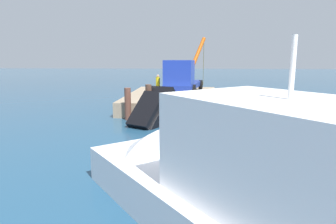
{
  "coord_description": "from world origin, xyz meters",
  "views": [
    {
      "loc": [
        20.46,
        1.4,
        4.13
      ],
      "look_at": [
        1.68,
        -0.05,
        0.65
      ],
      "focal_mm": 31.0,
      "sensor_mm": 36.0,
      "label": 1
    }
  ],
  "objects_px": {
    "crane_truck": "(183,78)",
    "dock_worker": "(158,85)",
    "moored_yacht": "(207,194)",
    "salvaged_car": "(148,116)"
  },
  "relations": [
    {
      "from": "crane_truck",
      "to": "moored_yacht",
      "type": "relative_size",
      "value": 0.72
    },
    {
      "from": "crane_truck",
      "to": "salvaged_car",
      "type": "height_order",
      "value": "crane_truck"
    },
    {
      "from": "crane_truck",
      "to": "dock_worker",
      "type": "bearing_deg",
      "value": -74.53
    },
    {
      "from": "crane_truck",
      "to": "moored_yacht",
      "type": "bearing_deg",
      "value": 3.78
    },
    {
      "from": "dock_worker",
      "to": "moored_yacht",
      "type": "relative_size",
      "value": 0.14
    },
    {
      "from": "moored_yacht",
      "to": "crane_truck",
      "type": "bearing_deg",
      "value": -176.22
    },
    {
      "from": "dock_worker",
      "to": "moored_yacht",
      "type": "xyz_separation_m",
      "value": [
        16.98,
        3.23,
        -1.46
      ]
    },
    {
      "from": "crane_truck",
      "to": "salvaged_car",
      "type": "xyz_separation_m",
      "value": [
        7.37,
        -1.94,
        -1.88
      ]
    },
    {
      "from": "crane_truck",
      "to": "dock_worker",
      "type": "distance_m",
      "value": 2.21
    },
    {
      "from": "dock_worker",
      "to": "moored_yacht",
      "type": "bearing_deg",
      "value": 10.79
    }
  ]
}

